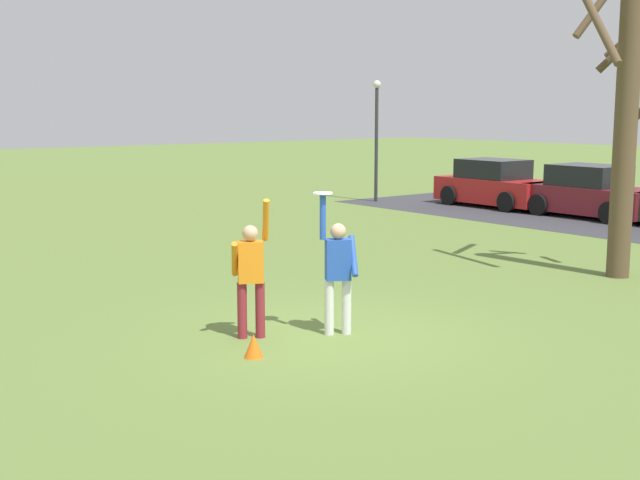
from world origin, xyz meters
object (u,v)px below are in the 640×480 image
at_px(person_catcher, 338,269).
at_px(frisbee_disc, 323,193).
at_px(parked_car_red, 495,185).
at_px(field_cone_orange, 254,346).
at_px(parked_car_maroon, 591,193).
at_px(lamppost_by_lot, 377,129).
at_px(bare_tree_tall, 625,121).
at_px(person_defender, 251,271).

distance_m(person_catcher, frisbee_disc, 1.13).
relative_size(parked_car_red, field_cone_orange, 12.92).
distance_m(parked_car_maroon, lamppost_by_lot, 7.86).
bearing_deg(bare_tree_tall, person_catcher, -90.51).
height_order(lamppost_by_lot, field_cone_orange, lamppost_by_lot).
height_order(person_defender, field_cone_orange, person_defender).
xyz_separation_m(parked_car_maroon, field_cone_orange, (5.81, -16.16, -0.57)).
relative_size(frisbee_disc, parked_car_maroon, 0.07).
xyz_separation_m(frisbee_disc, parked_car_red, (-9.16, 14.63, -1.37)).
bearing_deg(person_defender, parked_car_maroon, 46.71).
distance_m(parked_car_maroon, field_cone_orange, 17.18).
xyz_separation_m(person_defender, lamppost_by_lot, (-12.28, 13.41, 1.60)).
bearing_deg(frisbee_disc, field_cone_orange, -77.35).
bearing_deg(bare_tree_tall, person_defender, -94.74).
height_order(frisbee_disc, bare_tree_tall, bare_tree_tall).
relative_size(person_defender, lamppost_by_lot, 0.48).
height_order(person_defender, lamppost_by_lot, lamppost_by_lot).
bearing_deg(person_defender, parked_car_red, 58.13).
distance_m(parked_car_red, parked_car_maroon, 3.66).
bearing_deg(person_defender, bare_tree_tall, 24.30).
relative_size(parked_car_maroon, lamppost_by_lot, 0.97).
height_order(person_catcher, person_defender, person_catcher).
xyz_separation_m(person_catcher, parked_car_maroon, (-5.60, 14.53, -0.25)).
relative_size(person_defender, frisbee_disc, 7.26).
height_order(person_defender, frisbee_disc, frisbee_disc).
bearing_deg(bare_tree_tall, parked_car_red, 141.83).
height_order(person_catcher, parked_car_red, person_catcher).
distance_m(parked_car_red, lamppost_by_lot, 4.61).
relative_size(parked_car_red, bare_tree_tall, 0.63).
height_order(frisbee_disc, field_cone_orange, frisbee_disc).
relative_size(frisbee_disc, parked_car_red, 0.07).
bearing_deg(frisbee_disc, person_catcher, 60.96).
bearing_deg(field_cone_orange, parked_car_red, 120.55).
relative_size(frisbee_disc, field_cone_orange, 0.88).
relative_size(parked_car_red, lamppost_by_lot, 0.97).
height_order(parked_car_red, lamppost_by_lot, lamppost_by_lot).
relative_size(person_defender, parked_car_maroon, 0.49).
relative_size(parked_car_red, parked_car_maroon, 1.00).
xyz_separation_m(parked_car_red, field_cone_orange, (9.48, -16.06, -0.57)).
distance_m(frisbee_disc, parked_car_red, 17.31).
relative_size(parked_car_maroon, field_cone_orange, 12.92).
height_order(person_defender, bare_tree_tall, bare_tree_tall).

